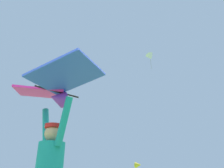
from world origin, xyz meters
The scene contains 3 objects.
held_stunt_kite centered at (-0.10, 0.26, 2.13)m, with size 1.80×1.12×0.40m.
distant_kite_white_low_right centered at (-9.78, 24.00, 17.90)m, with size 1.42×1.23×2.70m.
marker_flag centered at (-2.84, 7.14, 1.44)m, with size 0.30×0.24×1.66m.
Camera 1 is at (2.26, -1.47, 0.93)m, focal length 34.21 mm.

